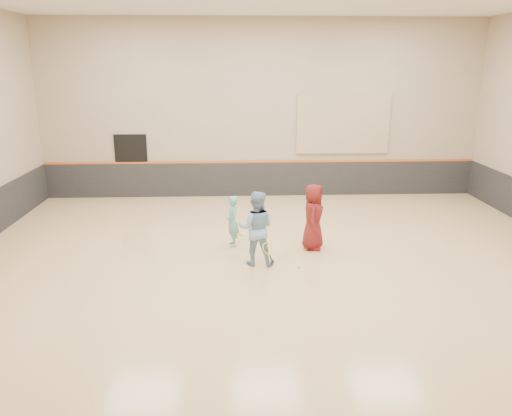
{
  "coord_description": "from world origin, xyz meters",
  "views": [
    {
      "loc": [
        -0.97,
        -11.15,
        4.48
      ],
      "look_at": [
        -0.45,
        0.4,
        1.15
      ],
      "focal_mm": 35.0,
      "sensor_mm": 36.0,
      "label": 1
    }
  ],
  "objects_px": {
    "girl": "(233,221)",
    "spare_racket": "(238,234)",
    "instructor": "(256,228)",
    "young_man": "(313,217)"
  },
  "relations": [
    {
      "from": "instructor",
      "to": "young_man",
      "type": "xyz_separation_m",
      "value": [
        1.47,
        0.96,
        -0.04
      ]
    },
    {
      "from": "young_man",
      "to": "spare_racket",
      "type": "relative_size",
      "value": 2.33
    },
    {
      "from": "girl",
      "to": "spare_racket",
      "type": "relative_size",
      "value": 1.83
    },
    {
      "from": "girl",
      "to": "young_man",
      "type": "bearing_deg",
      "value": 70.76
    },
    {
      "from": "girl",
      "to": "spare_racket",
      "type": "distance_m",
      "value": 0.88
    },
    {
      "from": "girl",
      "to": "spare_racket",
      "type": "bearing_deg",
      "value": 156.59
    },
    {
      "from": "girl",
      "to": "young_man",
      "type": "xyz_separation_m",
      "value": [
        2.02,
        -0.28,
        0.18
      ]
    },
    {
      "from": "girl",
      "to": "instructor",
      "type": "bearing_deg",
      "value": 12.39
    },
    {
      "from": "instructor",
      "to": "young_man",
      "type": "relative_size",
      "value": 1.05
    },
    {
      "from": "young_man",
      "to": "spare_racket",
      "type": "bearing_deg",
      "value": 76.55
    }
  ]
}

